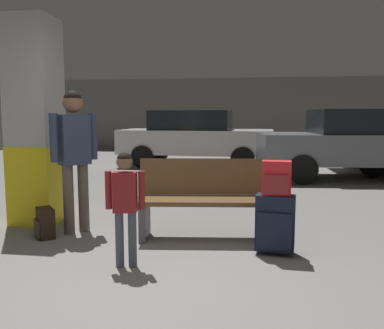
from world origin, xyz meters
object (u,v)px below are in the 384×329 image
(backpack_bright, at_px, (276,178))
(child, at_px, (125,197))
(bench, at_px, (208,199))
(parked_car_near, at_px, (357,142))
(adult, at_px, (74,146))
(parked_car_far, at_px, (195,136))
(structural_pillar, at_px, (35,123))
(backpack_dark_floor, at_px, (45,223))
(suitcase, at_px, (275,223))

(backpack_bright, relative_size, child, 0.32)
(bench, relative_size, parked_car_near, 0.39)
(backpack_bright, height_order, adult, adult)
(child, height_order, parked_car_far, parked_car_far)
(bench, xyz_separation_m, parked_car_far, (-1.09, 6.56, 0.36))
(bench, xyz_separation_m, child, (-0.65, -1.03, 0.21))
(structural_pillar, bearing_deg, parked_car_far, 79.36)
(backpack_bright, relative_size, parked_car_far, 0.08)
(structural_pillar, height_order, bench, structural_pillar)
(bench, distance_m, backpack_dark_floor, 1.88)
(bench, bearing_deg, child, -122.12)
(suitcase, distance_m, adult, 2.44)
(backpack_bright, distance_m, adult, 2.35)
(bench, distance_m, parked_car_near, 5.52)
(suitcase, distance_m, backpack_bright, 0.45)
(parked_car_near, xyz_separation_m, parked_car_far, (-3.81, 1.77, 0.00))
(bench, relative_size, backpack_dark_floor, 4.86)
(structural_pillar, xyz_separation_m, parked_car_near, (4.98, 4.45, -0.48))
(suitcase, relative_size, adult, 0.36)
(suitcase, relative_size, parked_car_far, 0.15)
(bench, relative_size, child, 1.56)
(child, height_order, adult, adult)
(child, bearing_deg, backpack_dark_floor, 148.55)
(structural_pillar, bearing_deg, child, -40.35)
(bench, bearing_deg, adult, -178.27)
(suitcase, bearing_deg, bench, 146.17)
(bench, bearing_deg, backpack_bright, -33.83)
(suitcase, xyz_separation_m, adult, (-2.29, 0.44, 0.71))
(suitcase, height_order, child, child)
(structural_pillar, xyz_separation_m, adult, (0.69, -0.39, -0.26))
(child, xyz_separation_m, parked_car_near, (3.36, 5.82, 0.15))
(suitcase, distance_m, parked_car_far, 7.29)
(parked_car_near, relative_size, parked_car_far, 1.03)
(adult, height_order, backpack_dark_floor, adult)
(suitcase, relative_size, backpack_dark_floor, 1.78)
(bench, xyz_separation_m, backpack_dark_floor, (-1.84, -0.30, -0.28))
(parked_car_near, bearing_deg, adult, -131.55)
(adult, relative_size, backpack_dark_floor, 4.91)
(suitcase, xyz_separation_m, backpack_bright, (0.00, -0.00, 0.45))
(child, bearing_deg, structural_pillar, 139.65)
(adult, bearing_deg, parked_car_far, 85.87)
(child, distance_m, backpack_dark_floor, 1.48)
(backpack_bright, distance_m, child, 1.48)
(bench, xyz_separation_m, suitcase, (0.72, -0.48, -0.12))
(structural_pillar, bearing_deg, adult, -29.32)
(parked_car_near, bearing_deg, backpack_dark_floor, -131.83)
(bench, relative_size, suitcase, 2.74)
(structural_pillar, bearing_deg, backpack_dark_floor, -56.68)
(child, bearing_deg, backpack_bright, 21.68)
(bench, bearing_deg, parked_car_near, 60.42)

